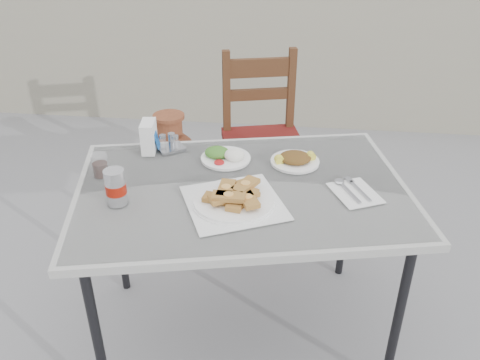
# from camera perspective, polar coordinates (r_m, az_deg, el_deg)

# --- Properties ---
(ground) EXTENTS (80.00, 80.00, 0.00)m
(ground) POSITION_cam_1_polar(r_m,az_deg,el_deg) (2.60, 1.03, -15.63)
(ground) COLOR slate
(ground) RESTS_ON ground
(cafe_table) EXTENTS (1.50, 1.18, 0.81)m
(cafe_table) POSITION_cam_1_polar(r_m,az_deg,el_deg) (2.08, 0.23, -2.02)
(cafe_table) COLOR black
(cafe_table) RESTS_ON ground
(pide_plate) EXTENTS (0.47, 0.47, 0.07)m
(pide_plate) POSITION_cam_1_polar(r_m,az_deg,el_deg) (1.93, -0.69, -1.79)
(pide_plate) COLOR white
(pide_plate) RESTS_ON cafe_table
(salad_rice_plate) EXTENTS (0.22, 0.22, 0.06)m
(salad_rice_plate) POSITION_cam_1_polar(r_m,az_deg,el_deg) (2.24, -1.68, 2.78)
(salad_rice_plate) COLOR white
(salad_rice_plate) RESTS_ON cafe_table
(salad_chopped_plate) EXTENTS (0.21, 0.21, 0.05)m
(salad_chopped_plate) POSITION_cam_1_polar(r_m,az_deg,el_deg) (2.23, 6.20, 2.35)
(salad_chopped_plate) COLOR white
(salad_chopped_plate) RESTS_ON cafe_table
(soda_can) EXTENTS (0.08, 0.08, 0.14)m
(soda_can) POSITION_cam_1_polar(r_m,az_deg,el_deg) (1.96, -13.78, -0.77)
(soda_can) COLOR silver
(soda_can) RESTS_ON cafe_table
(cola_glass) EXTENTS (0.07, 0.07, 0.10)m
(cola_glass) POSITION_cam_1_polar(r_m,az_deg,el_deg) (2.18, -15.43, 1.47)
(cola_glass) COLOR white
(cola_glass) RESTS_ON cafe_table
(napkin_holder) EXTENTS (0.09, 0.12, 0.14)m
(napkin_holder) POSITION_cam_1_polar(r_m,az_deg,el_deg) (2.33, -10.20, 4.81)
(napkin_holder) COLOR white
(napkin_holder) RESTS_ON cafe_table
(condiment_caddy) EXTENTS (0.15, 0.14, 0.08)m
(condiment_caddy) POSITION_cam_1_polar(r_m,az_deg,el_deg) (2.34, -7.81, 3.97)
(condiment_caddy) COLOR #B2B2B9
(condiment_caddy) RESTS_ON cafe_table
(cutlery_napkin) EXTENTS (0.23, 0.25, 0.02)m
(cutlery_napkin) POSITION_cam_1_polar(r_m,az_deg,el_deg) (2.06, 12.52, -1.17)
(cutlery_napkin) COLOR white
(cutlery_napkin) RESTS_ON cafe_table
(chair) EXTENTS (0.56, 0.56, 1.05)m
(chair) POSITION_cam_1_polar(r_m,az_deg,el_deg) (3.07, 2.54, 4.59)
(chair) COLOR #3C2110
(chair) RESTS_ON ground
(terracotta_urn) EXTENTS (0.38, 0.38, 0.66)m
(terracotta_urn) POSITION_cam_1_polar(r_m,az_deg,el_deg) (3.29, -7.61, 1.63)
(terracotta_urn) COLOR brown
(terracotta_urn) RESTS_ON ground
(back_wall) EXTENTS (6.00, 0.25, 1.20)m
(back_wall) POSITION_cam_1_polar(r_m,az_deg,el_deg) (4.49, 4.42, 13.76)
(back_wall) COLOR gray
(back_wall) RESTS_ON ground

